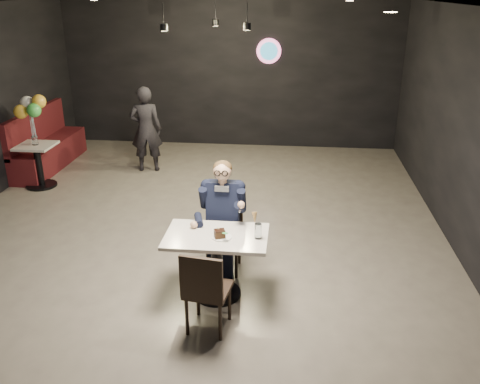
# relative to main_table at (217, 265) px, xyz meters

# --- Properties ---
(floor) EXTENTS (9.00, 9.00, 0.00)m
(floor) POSITION_rel_main_table_xyz_m (-0.57, 1.33, -0.38)
(floor) COLOR gray
(floor) RESTS_ON ground
(wall_sign) EXTENTS (0.50, 0.06, 0.50)m
(wall_sign) POSITION_rel_main_table_xyz_m (0.23, 5.80, 1.62)
(wall_sign) COLOR pink
(wall_sign) RESTS_ON floor
(pendant_lights) EXTENTS (1.40, 1.20, 0.36)m
(pendant_lights) POSITION_rel_main_table_xyz_m (-0.57, 3.33, 2.51)
(pendant_lights) COLOR black
(pendant_lights) RESTS_ON floor
(main_table) EXTENTS (1.10, 0.70, 0.75)m
(main_table) POSITION_rel_main_table_xyz_m (0.00, 0.00, 0.00)
(main_table) COLOR silver
(main_table) RESTS_ON floor
(chair_far) EXTENTS (0.42, 0.46, 0.92)m
(chair_far) POSITION_rel_main_table_xyz_m (0.00, 0.55, 0.09)
(chair_far) COLOR black
(chair_far) RESTS_ON floor
(chair_near) EXTENTS (0.48, 0.52, 0.92)m
(chair_near) POSITION_rel_main_table_xyz_m (0.00, -0.59, 0.09)
(chair_near) COLOR black
(chair_near) RESTS_ON floor
(seated_man) EXTENTS (0.60, 0.80, 1.44)m
(seated_man) POSITION_rel_main_table_xyz_m (0.00, 0.55, 0.34)
(seated_man) COLOR black
(seated_man) RESTS_ON floor
(dessert_plate) EXTENTS (0.22, 0.22, 0.01)m
(dessert_plate) POSITION_rel_main_table_xyz_m (0.07, -0.05, 0.38)
(dessert_plate) COLOR white
(dessert_plate) RESTS_ON main_table
(cake_slice) EXTENTS (0.13, 0.12, 0.08)m
(cake_slice) POSITION_rel_main_table_xyz_m (0.05, -0.07, 0.43)
(cake_slice) COLOR black
(cake_slice) RESTS_ON dessert_plate
(mint_leaf) EXTENTS (0.07, 0.04, 0.01)m
(mint_leaf) POSITION_rel_main_table_xyz_m (0.11, -0.13, 0.47)
(mint_leaf) COLOR #2B8438
(mint_leaf) RESTS_ON cake_slice
(sundae_glass) EXTENTS (0.07, 0.07, 0.17)m
(sundae_glass) POSITION_rel_main_table_xyz_m (0.45, -0.03, 0.46)
(sundae_glass) COLOR silver
(sundae_glass) RESTS_ON main_table
(wafer_cone) EXTENTS (0.07, 0.07, 0.12)m
(wafer_cone) POSITION_rel_main_table_xyz_m (0.41, -0.03, 0.61)
(wafer_cone) COLOR tan
(wafer_cone) RESTS_ON sundae_glass
(booth_bench) EXTENTS (0.55, 2.20, 1.10)m
(booth_bench) POSITION_rel_main_table_xyz_m (-3.82, 3.98, 0.18)
(booth_bench) COLOR #4C1210
(booth_bench) RESTS_ON floor
(side_table) EXTENTS (0.59, 0.59, 0.73)m
(side_table) POSITION_rel_main_table_xyz_m (-3.52, 2.98, -0.01)
(side_table) COLOR silver
(side_table) RESTS_ON floor
(balloon_vase) EXTENTS (0.10, 0.10, 0.15)m
(balloon_vase) POSITION_rel_main_table_xyz_m (-3.52, 2.98, 0.45)
(balloon_vase) COLOR silver
(balloon_vase) RESTS_ON side_table
(balloon_bunch) EXTENTS (0.42, 0.42, 0.69)m
(balloon_bunch) POSITION_rel_main_table_xyz_m (-3.52, 2.98, 0.87)
(balloon_bunch) COLOR gold
(balloon_bunch) RESTS_ON balloon_vase
(passerby) EXTENTS (0.63, 0.47, 1.58)m
(passerby) POSITION_rel_main_table_xyz_m (-1.90, 4.00, 0.41)
(passerby) COLOR black
(passerby) RESTS_ON floor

